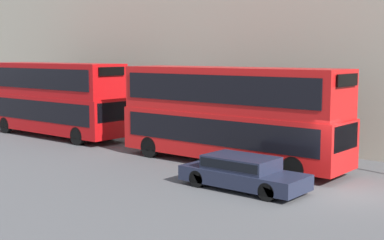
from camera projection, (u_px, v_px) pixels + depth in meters
ground_plane at (340, 193)px, 19.09m from camera, size 200.00×200.00×0.00m
bus_leading at (230, 111)px, 23.81m from camera, size 2.59×10.94×4.35m
bus_second_in_queue at (54, 96)px, 31.93m from camera, size 2.59×10.29×4.41m
car_dark_sedan at (242, 171)px, 19.52m from camera, size 1.83×4.73×1.23m
pedestrian at (71, 116)px, 35.57m from camera, size 0.36×0.36×1.85m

